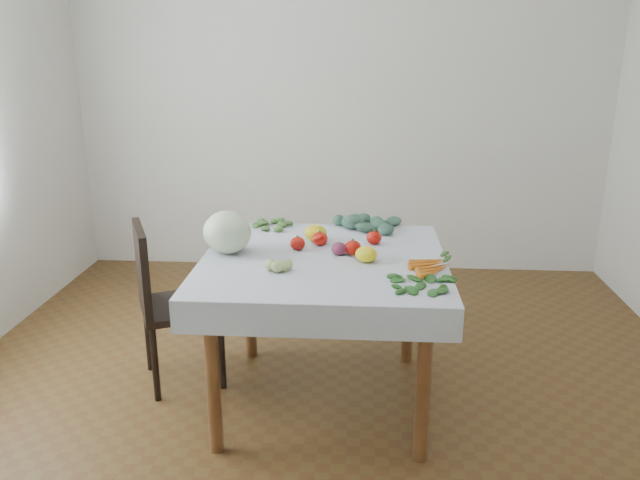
% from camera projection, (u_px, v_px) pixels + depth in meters
% --- Properties ---
extents(ground, '(4.00, 4.00, 0.00)m').
position_uv_depth(ground, '(323.00, 399.00, 3.12)').
color(ground, brown).
extents(back_wall, '(4.00, 0.04, 2.70)m').
position_uv_depth(back_wall, '(341.00, 94.00, 4.63)').
color(back_wall, silver).
rests_on(back_wall, ground).
extents(table, '(1.00, 1.00, 0.75)m').
position_uv_depth(table, '(324.00, 277.00, 2.93)').
color(table, brown).
rests_on(table, ground).
extents(tablecloth, '(1.12, 1.12, 0.01)m').
position_uv_depth(tablecloth, '(324.00, 257.00, 2.90)').
color(tablecloth, white).
rests_on(tablecloth, table).
extents(chair, '(0.51, 0.51, 0.86)m').
position_uv_depth(chair, '(164.00, 295.00, 3.15)').
color(chair, black).
rests_on(chair, ground).
extents(cabbage, '(0.30, 0.30, 0.20)m').
position_uv_depth(cabbage, '(227.00, 232.00, 2.93)').
color(cabbage, silver).
rests_on(cabbage, tablecloth).
extents(tomato_a, '(0.10, 0.10, 0.07)m').
position_uv_depth(tomato_a, '(320.00, 239.00, 3.06)').
color(tomato_a, red).
rests_on(tomato_a, tablecloth).
extents(tomato_b, '(0.08, 0.08, 0.07)m').
position_uv_depth(tomato_b, '(374.00, 238.00, 3.08)').
color(tomato_b, red).
rests_on(tomato_b, tablecloth).
extents(tomato_c, '(0.09, 0.09, 0.06)m').
position_uv_depth(tomato_c, '(298.00, 243.00, 2.99)').
color(tomato_c, red).
rests_on(tomato_c, tablecloth).
extents(tomato_d, '(0.08, 0.08, 0.07)m').
position_uv_depth(tomato_d, '(353.00, 248.00, 2.92)').
color(tomato_d, red).
rests_on(tomato_d, tablecloth).
extents(heirloom_back, '(0.14, 0.14, 0.08)m').
position_uv_depth(heirloom_back, '(316.00, 233.00, 3.13)').
color(heirloom_back, yellow).
rests_on(heirloom_back, tablecloth).
extents(heirloom_front, '(0.11, 0.11, 0.07)m').
position_uv_depth(heirloom_front, '(366.00, 254.00, 2.82)').
color(heirloom_front, yellow).
rests_on(heirloom_front, tablecloth).
extents(onion_a, '(0.10, 0.10, 0.06)m').
position_uv_depth(onion_a, '(339.00, 249.00, 2.92)').
color(onion_a, '#4E162E').
rests_on(onion_a, tablecloth).
extents(onion_b, '(0.09, 0.09, 0.06)m').
position_uv_depth(onion_b, '(353.00, 248.00, 2.92)').
color(onion_b, '#4E162E').
rests_on(onion_b, tablecloth).
extents(tomatillo_cluster, '(0.10, 0.12, 0.04)m').
position_uv_depth(tomatillo_cluster, '(286.00, 265.00, 2.73)').
color(tomatillo_cluster, '#B3CF77').
rests_on(tomatillo_cluster, tablecloth).
extents(carrot_bunch, '(0.19, 0.26, 0.03)m').
position_uv_depth(carrot_bunch, '(431.00, 266.00, 2.74)').
color(carrot_bunch, orange).
rests_on(carrot_bunch, tablecloth).
extents(kale_bunch, '(0.37, 0.28, 0.05)m').
position_uv_depth(kale_bunch, '(361.00, 225.00, 3.32)').
color(kale_bunch, '#3C6351').
rests_on(kale_bunch, tablecloth).
extents(basil_bunch, '(0.30, 0.22, 0.01)m').
position_uv_depth(basil_bunch, '(419.00, 283.00, 2.56)').
color(basil_bunch, '#1C561A').
rests_on(basil_bunch, tablecloth).
extents(dill_bunch, '(0.23, 0.17, 0.02)m').
position_uv_depth(dill_bunch, '(268.00, 225.00, 3.37)').
color(dill_bunch, '#4F863D').
rests_on(dill_bunch, tablecloth).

